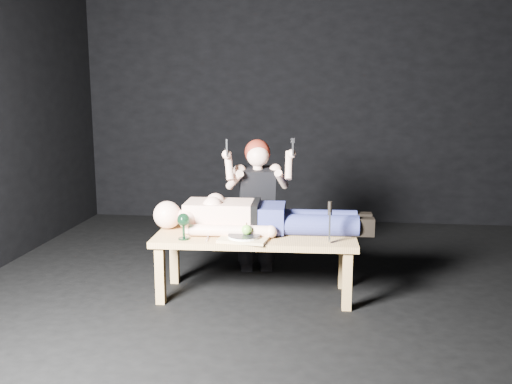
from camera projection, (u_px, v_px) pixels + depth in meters
ground at (298, 302)px, 3.93m from camera, size 5.00×5.00×0.00m
back_wall at (311, 86)px, 6.10m from camera, size 5.00×0.00×5.00m
table at (255, 265)px, 4.02m from camera, size 1.43×0.58×0.45m
lying_man at (262, 213)px, 4.06m from camera, size 1.42×0.47×0.26m
kneeling_woman at (257, 204)px, 4.49m from camera, size 0.72×0.77×1.12m
serving_tray at (244, 239)px, 3.84m from camera, size 0.35×0.28×0.02m
plate at (244, 236)px, 3.83m from camera, size 0.24×0.24×0.02m
apple at (247, 230)px, 3.83m from camera, size 0.07×0.07×0.07m
goblet at (184, 226)px, 3.85m from camera, size 0.09×0.09×0.18m
fork_flat at (208, 238)px, 3.87m from camera, size 0.03×0.15×0.01m
knife_flat at (265, 240)px, 3.82m from camera, size 0.03×0.15×0.01m
spoon_flat at (257, 238)px, 3.87m from camera, size 0.12×0.11×0.01m
carving_knife at (330, 222)px, 3.74m from camera, size 0.04×0.04×0.29m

